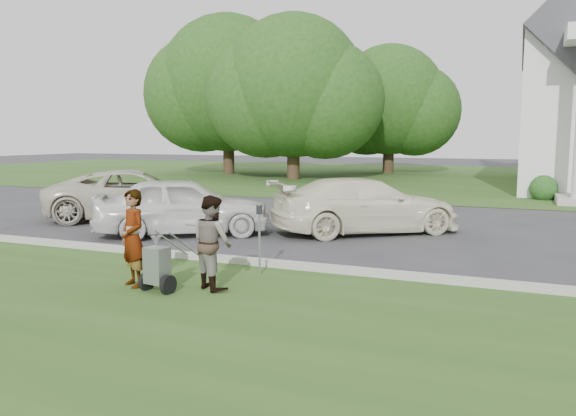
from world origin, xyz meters
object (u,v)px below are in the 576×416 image
Objects in this scene: striping_cart at (158,266)px; car_a at (137,194)px; tree_left at (293,93)px; tree_back at (389,105)px; tree_far at (228,90)px; parking_meter_near at (259,231)px; person_left at (133,239)px; car_c at (366,205)px; person_right at (212,243)px; car_b at (183,206)px.

car_a is at bearing 138.04° from striping_cart.
tree_back is at bearing 63.43° from tree_left.
tree_far is 2.14× the size of car_a.
tree_back is 7.27× the size of parking_meter_near.
person_left is 7.20m from car_c.
car_a is at bearing -14.53° from person_right.
tree_back reaches higher than striping_cart.
car_c is (7.30, 0.11, -0.03)m from car_a.
car_a is (7.52, -19.92, -4.94)m from tree_far.
striping_cart is 0.86× the size of parking_meter_near.
car_a reaches higher than car_c.
striping_cart is 0.71m from person_left.
person_right is at bearing -82.94° from tree_back.
person_left is at bearing -64.74° from tree_far.
tree_left is at bearing 132.82° from person_left.
car_c is (14.82, -19.81, -4.96)m from tree_far.
person_right is (3.87, -31.25, -3.94)m from tree_back.
tree_far reaches higher than person_right.
tree_far is 21.86m from car_a.
car_c is at bearing -53.20° from tree_far.
parking_meter_near reaches higher than striping_cart.
striping_cart is 7.18m from car_c.
car_a is (-2.49, -24.92, -3.97)m from tree_back.
tree_back is 2.15× the size of car_b.
car_a is 1.22× the size of car_b.
striping_cart is at bearing 175.94° from car_b.
person_left is (6.57, -23.65, -4.28)m from tree_left.
parking_meter_near is at bearing 71.37° from person_left.
person_right is 1.19× the size of parking_meter_near.
parking_meter_near is at bearing 135.34° from car_c.
tree_far reaches higher than tree_back.
tree_back is 31.73m from person_right.
striping_cart is 2.03m from parking_meter_near.
tree_back is 8.41× the size of striping_cart.
tree_far is at bearing 119.50° from parking_meter_near.
striping_cart is 8.89m from car_a.
car_c is (2.25, 6.84, -0.10)m from person_left.
car_b is 0.89× the size of car_c.
person_left is 2.25m from parking_meter_near.
striping_cart is (13.16, -26.79, -5.26)m from tree_far.
person_right is (13.87, -26.25, -4.91)m from tree_far.
tree_left is at bearing 110.35° from parking_meter_near.
tree_far reaches higher than car_a.
parking_meter_near is 8.44m from car_a.
car_b is (-2.64, 4.84, 0.32)m from striping_cart.
tree_far is 30.09m from person_right.
tree_back is 31.99m from person_left.
tree_left is at bearing -116.57° from tree_back.
person_left is at bearing 170.96° from car_b.
tree_far is 8.80× the size of parking_meter_near.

